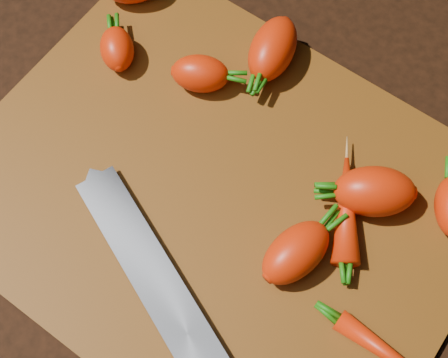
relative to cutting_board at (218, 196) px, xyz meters
The scene contains 9 objects.
ground 0.01m from the cutting_board, ahead, with size 2.00×2.00×0.01m, color black.
cutting_board is the anchor object (origin of this frame).
carrot_1 0.19m from the cutting_board, 159.83° to the left, with size 0.05×0.04×0.04m, color red.
carrot_2 0.17m from the cutting_board, 105.35° to the left, with size 0.08×0.05×0.05m, color red.
carrot_3 0.10m from the cutting_board, ahead, with size 0.08×0.04×0.04m, color red.
carrot_4 0.15m from the cutting_board, 32.65° to the left, with size 0.08×0.05×0.05m, color red.
carrot_5 0.13m from the cutting_board, 134.06° to the left, with size 0.06×0.04×0.04m, color red.
carrot_8 0.13m from the cutting_board, 25.58° to the left, with size 0.11×0.03×0.03m, color red.
knife 0.11m from the cutting_board, 81.10° to the right, with size 0.36×0.17×0.02m.
Camera 1 is at (0.14, -0.18, 0.59)m, focal length 50.00 mm.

